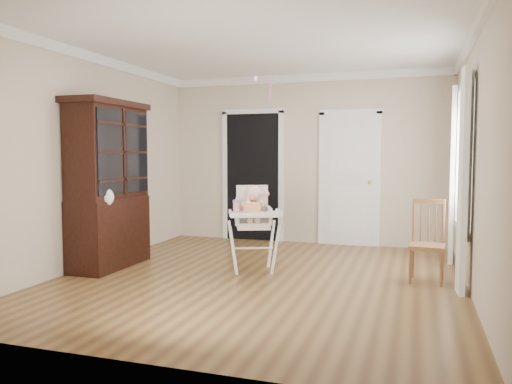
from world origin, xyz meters
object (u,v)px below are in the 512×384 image
(high_chair, at_px, (253,218))
(china_cabinet, at_px, (109,185))
(cake, at_px, (251,208))
(dining_chair, at_px, (427,244))
(sippy_cup, at_px, (236,205))

(high_chair, height_order, china_cabinet, china_cabinet)
(cake, distance_m, dining_chair, 2.03)
(high_chair, bearing_deg, sippy_cup, -156.90)
(high_chair, distance_m, cake, 0.28)
(high_chair, relative_size, sippy_cup, 5.94)
(high_chair, xyz_separation_m, sippy_cup, (-0.16, -0.17, 0.16))
(cake, bearing_deg, sippy_cup, 162.71)
(cake, bearing_deg, china_cabinet, -176.59)
(china_cabinet, xyz_separation_m, dining_chair, (3.82, 0.45, -0.62))
(high_chair, xyz_separation_m, dining_chair, (2.02, 0.10, -0.23))
(high_chair, distance_m, dining_chair, 2.03)
(sippy_cup, height_order, dining_chair, sippy_cup)
(high_chair, bearing_deg, dining_chair, -19.49)
(china_cabinet, height_order, dining_chair, china_cabinet)
(cake, distance_m, sippy_cup, 0.23)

